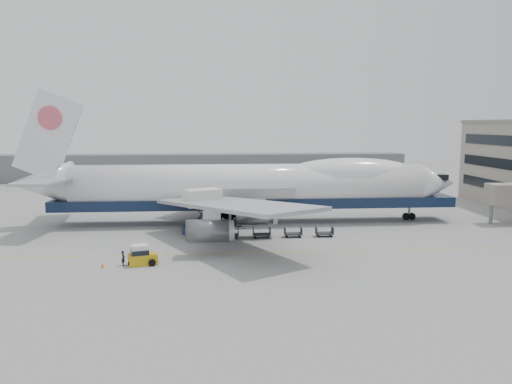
{
  "coord_description": "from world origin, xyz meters",
  "views": [
    {
      "loc": [
        -5.06,
        -62.27,
        14.86
      ],
      "look_at": [
        0.55,
        6.0,
        5.48
      ],
      "focal_mm": 35.0,
      "sensor_mm": 36.0,
      "label": 1
    }
  ],
  "objects": [
    {
      "name": "dolly_0",
      "position": [
        -7.44,
        1.6,
        0.53
      ],
      "size": [
        2.3,
        1.35,
        1.3
      ],
      "color": "#2D2D30",
      "rests_on": "ground"
    },
    {
      "name": "catering_truck",
      "position": [
        -6.79,
        4.52,
        3.45
      ],
      "size": [
        5.76,
        4.94,
        6.14
      ],
      "rotation": [
        0.0,
        0.0,
        0.42
      ],
      "color": "#172645",
      "rests_on": "ground"
    },
    {
      "name": "dolly_3",
      "position": [
        5.12,
        1.6,
        0.53
      ],
      "size": [
        2.3,
        1.35,
        1.3
      ],
      "color": "#2D2D30",
      "rests_on": "ground"
    },
    {
      "name": "ground_worker",
      "position": [
        -14.84,
        -10.14,
        0.8
      ],
      "size": [
        0.45,
        0.62,
        1.61
      ],
      "primitive_type": "imported",
      "rotation": [
        0.0,
        0.0,
        1.68
      ],
      "color": "black",
      "rests_on": "ground"
    },
    {
      "name": "dolly_4",
      "position": [
        9.3,
        1.6,
        0.53
      ],
      "size": [
        2.3,
        1.35,
        1.3
      ],
      "color": "#2D2D30",
      "rests_on": "ground"
    },
    {
      "name": "baggage_tug",
      "position": [
        -12.96,
        -9.98,
        0.96
      ],
      "size": [
        3.28,
        2.34,
        2.16
      ],
      "rotation": [
        0.0,
        0.0,
        0.28
      ],
      "color": "#C19912",
      "rests_on": "ground"
    },
    {
      "name": "traffic_cone",
      "position": [
        -16.88,
        -10.82,
        0.26
      ],
      "size": [
        0.37,
        0.37,
        0.54
      ],
      "rotation": [
        0.0,
        0.0,
        0.04
      ],
      "color": "orange",
      "rests_on": "ground"
    },
    {
      "name": "apron_line",
      "position": [
        0.0,
        -6.0,
        0.01
      ],
      "size": [
        60.0,
        0.15,
        0.01
      ],
      "primitive_type": "cube",
      "color": "gold",
      "rests_on": "ground"
    },
    {
      "name": "dolly_2",
      "position": [
        0.93,
        1.6,
        0.53
      ],
      "size": [
        2.3,
        1.35,
        1.3
      ],
      "color": "#2D2D30",
      "rests_on": "ground"
    },
    {
      "name": "ground",
      "position": [
        0.0,
        0.0,
        0.0
      ],
      "size": [
        260.0,
        260.0,
        0.0
      ],
      "primitive_type": "plane",
      "color": "gray",
      "rests_on": "ground"
    },
    {
      "name": "hangar",
      "position": [
        -10.0,
        70.0,
        3.5
      ],
      "size": [
        110.0,
        8.0,
        7.0
      ],
      "primitive_type": "cube",
      "color": "slate",
      "rests_on": "ground"
    },
    {
      "name": "airliner",
      "position": [
        0.64,
        12.0,
        5.62
      ],
      "size": [
        67.0,
        55.3,
        19.98
      ],
      "color": "white",
      "rests_on": "ground"
    },
    {
      "name": "dolly_1",
      "position": [
        -3.25,
        1.6,
        0.53
      ],
      "size": [
        2.3,
        1.35,
        1.3
      ],
      "color": "#2D2D30",
      "rests_on": "ground"
    }
  ]
}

